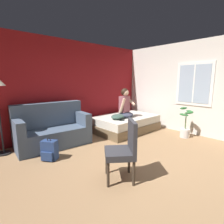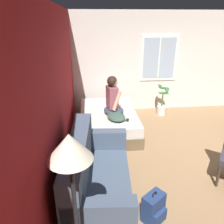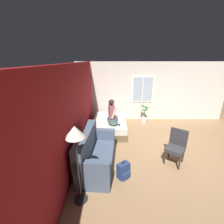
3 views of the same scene
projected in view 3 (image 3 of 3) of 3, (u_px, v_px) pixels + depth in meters
ground_plane at (169, 152)px, 4.75m from camera, size 40.00×40.00×0.00m
wall_back_accent at (76, 112)px, 4.30m from camera, size 10.62×0.16×2.70m
wall_side_with_window at (151, 92)px, 7.02m from camera, size 0.19×6.96×2.70m
bed at (110, 125)px, 6.15m from camera, size 1.97×1.32×0.48m
couch at (95, 154)px, 3.99m from camera, size 1.76×0.95×1.04m
side_chair at (176, 145)px, 4.14m from camera, size 0.64×0.64×0.98m
person_seated at (112, 112)px, 5.82m from camera, size 0.60×0.53×0.88m
backpack at (124, 171)px, 3.68m from camera, size 0.35×0.35×0.46m
throw_pillow at (113, 123)px, 5.60m from camera, size 0.58×0.51×0.14m
cell_phone at (119, 125)px, 5.57m from camera, size 0.16×0.11×0.01m
floor_lamp at (75, 140)px, 2.67m from camera, size 0.36×0.36×1.70m
potted_plant at (144, 117)px, 6.86m from camera, size 0.39×0.37×0.85m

